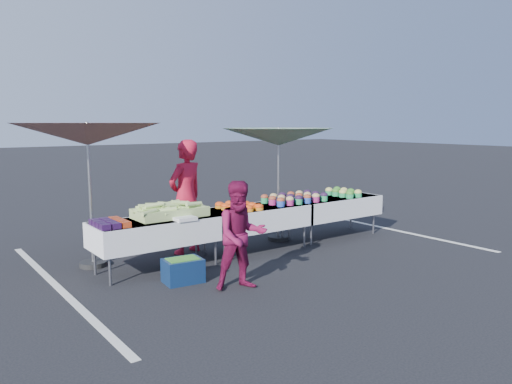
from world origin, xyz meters
TOP-DOWN VIEW (x-y plane):
  - ground at (0.00, 0.00)m, footprint 80.00×80.00m
  - stripe_left at (-3.20, 0.00)m, footprint 0.10×5.00m
  - stripe_right at (3.20, 0.00)m, footprint 0.10×5.00m
  - table_left at (-1.80, 0.00)m, footprint 1.86×0.81m
  - table_center at (0.00, 0.00)m, footprint 1.86×0.81m
  - table_right at (1.80, 0.00)m, footprint 1.86×0.81m
  - berry_punnets at (-2.51, -0.06)m, footprint 0.40×0.54m
  - corn_pile at (-1.56, 0.04)m, footprint 1.16×0.57m
  - plastic_bags at (-1.50, -0.30)m, footprint 0.30×0.25m
  - carrot_bowls at (-0.35, -0.01)m, footprint 0.55×0.69m
  - potato_cups at (0.85, 0.00)m, footprint 1.14×0.58m
  - bean_baskets at (2.06, -0.01)m, footprint 0.36×0.68m
  - vendor at (-0.99, 0.59)m, footprint 0.78×0.62m
  - customer at (-1.29, -1.42)m, footprint 0.81×0.71m
  - umbrella_left at (-2.50, 0.73)m, footprint 2.71×2.71m
  - umbrella_right at (0.80, 0.40)m, footprint 2.50×2.50m
  - storage_bin at (-1.78, -0.74)m, footprint 0.54×0.42m

SIDE VIEW (x-z plane):
  - ground at x=0.00m, z-range 0.00..0.00m
  - stripe_left at x=-3.20m, z-range 0.00..0.00m
  - stripe_right at x=3.20m, z-range 0.00..0.00m
  - storage_bin at x=-1.78m, z-range 0.01..0.33m
  - table_left at x=-1.80m, z-range 0.21..0.96m
  - table_center at x=0.00m, z-range 0.21..0.96m
  - table_right at x=1.80m, z-range 0.21..0.96m
  - customer at x=-1.29m, z-range 0.00..1.41m
  - plastic_bags at x=-1.50m, z-range 0.75..0.80m
  - berry_punnets at x=-2.51m, z-range 0.75..0.83m
  - carrot_bowls at x=-0.35m, z-range 0.75..0.85m
  - bean_baskets at x=2.06m, z-range 0.75..0.90m
  - potato_cups at x=0.85m, z-range 0.75..0.91m
  - corn_pile at x=-1.56m, z-range 0.71..0.97m
  - vendor at x=-0.99m, z-range 0.00..1.87m
  - umbrella_right at x=0.80m, z-range 0.84..2.90m
  - umbrella_left at x=-2.50m, z-range 0.88..3.04m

